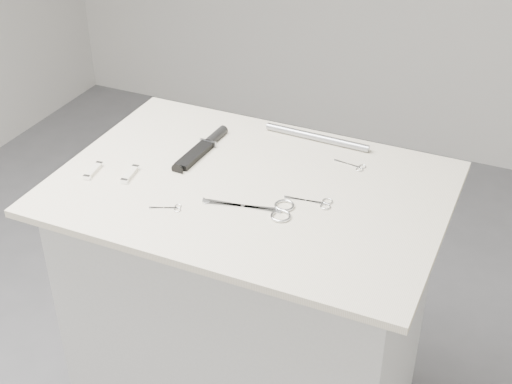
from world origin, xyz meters
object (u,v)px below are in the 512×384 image
at_px(tiny_scissors, 170,208).
at_px(sheathed_knife, 204,146).
at_px(large_shears, 268,209).
at_px(pocket_knife_a, 130,174).
at_px(metal_rail, 317,137).
at_px(embroidery_scissors_a, 317,202).
at_px(plinth, 251,320).
at_px(pocket_knife_b, 93,171).
at_px(embroidery_scissors_b, 354,166).

distance_m(tiny_scissors, sheathed_knife, 0.30).
bearing_deg(tiny_scissors, sheathed_knife, 78.40).
bearing_deg(large_shears, pocket_knife_a, 168.97).
bearing_deg(metal_rail, pocket_knife_a, -134.97).
height_order(embroidery_scissors_a, sheathed_knife, sheathed_knife).
xyz_separation_m(plinth, embroidery_scissors_a, (0.19, -0.01, 0.47)).
distance_m(tiny_scissors, pocket_knife_b, 0.28).
height_order(sheathed_knife, pocket_knife_b, sheathed_knife).
distance_m(tiny_scissors, metal_rail, 0.52).
relative_size(sheathed_knife, pocket_knife_a, 2.91).
bearing_deg(embroidery_scissors_b, metal_rail, 154.15).
distance_m(plinth, pocket_knife_b, 0.63).
xyz_separation_m(pocket_knife_a, metal_rail, (0.38, 0.38, 0.01)).
distance_m(embroidery_scissors_b, tiny_scissors, 0.51).
bearing_deg(tiny_scissors, pocket_knife_b, 143.48).
distance_m(embroidery_scissors_a, sheathed_knife, 0.40).
distance_m(tiny_scissors, pocket_knife_a, 0.19).
xyz_separation_m(large_shears, pocket_knife_b, (-0.49, -0.03, 0.00)).
xyz_separation_m(sheathed_knife, pocket_knife_b, (-0.21, -0.23, -0.00)).
relative_size(pocket_knife_a, metal_rail, 0.27).
bearing_deg(metal_rail, sheathed_knife, -147.12).
distance_m(embroidery_scissors_a, pocket_knife_b, 0.60).
relative_size(tiny_scissors, pocket_knife_a, 0.93).
xyz_separation_m(plinth, metal_rail, (0.08, 0.29, 0.48)).
xyz_separation_m(pocket_knife_b, metal_rail, (0.48, 0.41, 0.01)).
distance_m(embroidery_scissors_b, pocket_knife_a, 0.60).
height_order(sheathed_knife, pocket_knife_a, sheathed_knife).
relative_size(large_shears, pocket_knife_a, 2.71).
height_order(large_shears, embroidery_scissors_a, large_shears).
height_order(embroidery_scissors_a, metal_rail, metal_rail).
xyz_separation_m(large_shears, tiny_scissors, (-0.22, -0.09, -0.00)).
xyz_separation_m(sheathed_knife, metal_rail, (0.27, 0.17, 0.00)).
xyz_separation_m(large_shears, sheathed_knife, (-0.28, 0.20, 0.01)).
relative_size(sheathed_knife, pocket_knife_b, 2.94).
distance_m(large_shears, embroidery_scissors_b, 0.31).
height_order(tiny_scissors, sheathed_knife, sheathed_knife).
relative_size(tiny_scissors, metal_rail, 0.25).
relative_size(large_shears, sheathed_knife, 0.93).
relative_size(tiny_scissors, sheathed_knife, 0.32).
bearing_deg(pocket_knife_b, tiny_scissors, -110.87).
height_order(large_shears, sheathed_knife, sheathed_knife).
distance_m(large_shears, metal_rail, 0.38).
relative_size(plinth, sheathed_knife, 3.72).
relative_size(plinth, pocket_knife_a, 10.82).
distance_m(plinth, tiny_scissors, 0.52).
bearing_deg(embroidery_scissors_a, metal_rail, 103.13).
distance_m(pocket_knife_a, metal_rail, 0.54).
distance_m(plinth, embroidery_scissors_a, 0.51).
height_order(plinth, embroidery_scissors_a, embroidery_scissors_a).
distance_m(embroidery_scissors_a, embroidery_scissors_b, 0.21).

